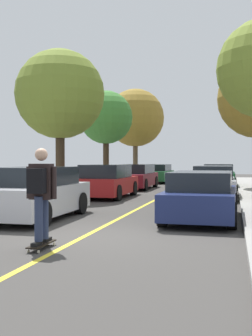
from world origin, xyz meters
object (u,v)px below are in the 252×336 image
parked_car_left_near (106,181)px  parked_car_left_farthest (156,173)px  street_tree_left_far (135,118)px  skateboarder (41,190)px  street_tree_left_near (106,118)px  parked_car_left_far (136,177)px  parked_car_right_far (219,176)px  parked_car_right_nearest (202,196)px  skateboard (42,244)px  parked_car_left_nearest (34,193)px  parked_car_right_near (213,182)px  street_tree_left_nearest (60,95)px

parked_car_left_near → parked_car_left_farthest: bearing=90.0°
street_tree_left_far → skateboarder: (3.92, -24.65, -3.71)m
street_tree_left_near → street_tree_left_far: (-0.00, 7.71, 0.72)m
parked_car_left_farthest → parked_car_left_near: bearing=-90.0°
parked_car_left_far → parked_car_right_far: (4.41, 1.99, -0.01)m
parked_car_right_nearest → parked_car_right_far: bearing=90.0°
parked_car_right_nearest → street_tree_left_near: street_tree_left_near is taller
skateboard → parked_car_right_nearest: bearing=60.4°
skateboarder → skateboard: bearing=90.7°
parked_car_left_nearest → street_tree_left_near: 13.95m
parked_car_right_far → skateboarder: 18.11m
parked_car_left_nearest → parked_car_right_far: (4.41, 14.37, -0.03)m
street_tree_left_far → skateboarder: bearing=-81.0°
parked_car_right_far → parked_car_right_near: bearing=-90.0°
parked_car_left_near → skateboard: bearing=-79.6°
parked_car_left_nearest → street_tree_left_far: street_tree_left_far is taller
street_tree_left_nearest → street_tree_left_far: street_tree_left_far is taller
parked_car_right_near → street_tree_left_far: 15.34m
parked_car_right_nearest → skateboard: (-2.53, -4.45, -0.56)m
skateboard → skateboarder: skateboarder is taller
street_tree_left_nearest → parked_car_right_near: bearing=10.8°
street_tree_left_near → skateboarder: 17.65m
parked_car_right_nearest → street_tree_left_near: size_ratio=0.76×
parked_car_left_near → street_tree_left_nearest: street_tree_left_nearest is taller
parked_car_left_far → parked_car_right_near: 6.36m
parked_car_left_nearest → parked_car_left_near: (0.00, 6.73, -0.01)m
parked_car_left_nearest → parked_car_left_near: 6.73m
parked_car_left_near → parked_car_left_farthest: (0.00, 11.95, -0.04)m
parked_car_right_near → street_tree_left_near: (-6.45, 5.59, 3.40)m
parked_car_left_near → skateboarder: bearing=-79.6°
parked_car_left_farthest → parked_car_right_far: size_ratio=1.01×
parked_car_right_far → skateboard: 18.08m
street_tree_left_nearest → street_tree_left_near: street_tree_left_nearest is taller
skateboarder → street_tree_left_far: bearing=99.0°
street_tree_left_nearest → street_tree_left_far: (-0.00, 14.52, 0.37)m
parked_car_left_far → skateboard: bearing=-83.2°
skateboarder → parked_car_right_far: bearing=82.0°
parked_car_left_farthest → parked_car_right_nearest: size_ratio=0.98×
parked_car_right_nearest → street_tree_left_near: (-6.45, 12.47, 3.42)m
parked_car_right_nearest → street_tree_left_near: 14.45m
skateboard → skateboarder: 0.99m
parked_car_left_far → skateboard: parked_car_left_far is taller
parked_car_left_near → parked_car_left_far: 5.64m
parked_car_left_nearest → parked_car_left_farthest: bearing=90.0°
street_tree_left_far → parked_car_left_nearest: bearing=-84.5°
parked_car_left_near → parked_car_right_far: parked_car_left_near is taller
parked_car_left_near → parked_car_right_nearest: 7.30m
parked_car_right_nearest → street_tree_left_far: 21.58m
parked_car_left_nearest → skateboarder: skateboarder is taller
skateboard → parked_car_right_far: bearing=82.0°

